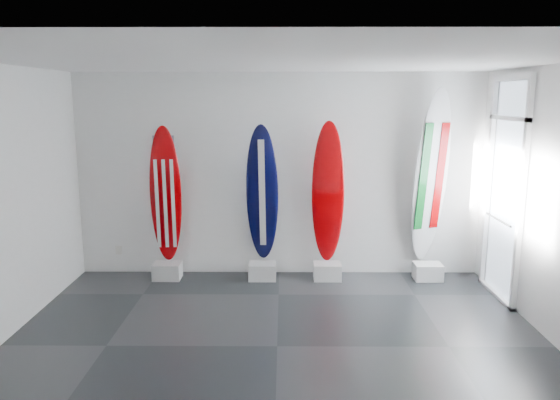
{
  "coord_description": "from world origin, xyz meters",
  "views": [
    {
      "loc": [
        0.07,
        -5.38,
        2.65
      ],
      "look_at": [
        0.02,
        1.4,
        1.34
      ],
      "focal_mm": 34.41,
      "sensor_mm": 36.0,
      "label": 1
    }
  ],
  "objects_px": {
    "surfboard_usa": "(166,195)",
    "surfboard_swiss": "(328,193)",
    "surfboard_italy": "(431,177)",
    "surfboard_navy": "(262,194)"
  },
  "relations": [
    {
      "from": "surfboard_usa",
      "to": "surfboard_italy",
      "type": "bearing_deg",
      "value": -4.11
    },
    {
      "from": "surfboard_usa",
      "to": "surfboard_navy",
      "type": "height_order",
      "value": "surfboard_navy"
    },
    {
      "from": "surfboard_navy",
      "to": "surfboard_swiss",
      "type": "relative_size",
      "value": 0.99
    },
    {
      "from": "surfboard_italy",
      "to": "surfboard_navy",
      "type": "bearing_deg",
      "value": 158.16
    },
    {
      "from": "surfboard_swiss",
      "to": "surfboard_italy",
      "type": "bearing_deg",
      "value": 4.51
    },
    {
      "from": "surfboard_usa",
      "to": "surfboard_swiss",
      "type": "bearing_deg",
      "value": -4.11
    },
    {
      "from": "surfboard_navy",
      "to": "surfboard_italy",
      "type": "relative_size",
      "value": 0.81
    },
    {
      "from": "surfboard_swiss",
      "to": "surfboard_italy",
      "type": "xyz_separation_m",
      "value": [
        1.48,
        0.0,
        0.23
      ]
    },
    {
      "from": "surfboard_italy",
      "to": "surfboard_swiss",
      "type": "bearing_deg",
      "value": 158.16
    },
    {
      "from": "surfboard_usa",
      "to": "surfboard_swiss",
      "type": "height_order",
      "value": "surfboard_swiss"
    }
  ]
}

